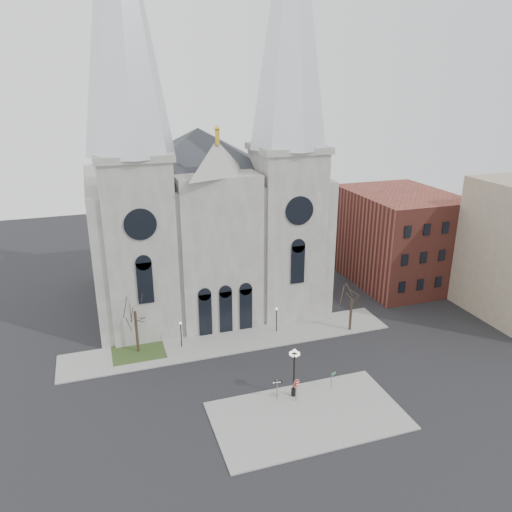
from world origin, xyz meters
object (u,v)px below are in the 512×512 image
object	(u,v)px
stop_sign	(296,385)
one_way_sign	(277,386)
street_name_sign	(332,379)
globe_lamp	(294,367)

from	to	relation	value
stop_sign	one_way_sign	distance (m)	1.89
street_name_sign	stop_sign	bearing A→B (deg)	165.09
one_way_sign	street_name_sign	xyz separation A→B (m)	(5.90, -0.19, -0.31)
globe_lamp	one_way_sign	size ratio (longest dim) A/B	2.38
globe_lamp	one_way_sign	bearing A→B (deg)	-179.06
stop_sign	street_name_sign	size ratio (longest dim) A/B	1.24
stop_sign	one_way_sign	size ratio (longest dim) A/B	1.10
stop_sign	street_name_sign	xyz separation A→B (m)	(4.23, 0.65, -0.57)
stop_sign	one_way_sign	xyz separation A→B (m)	(-1.67, 0.84, -0.25)
globe_lamp	street_name_sign	bearing A→B (deg)	-3.05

